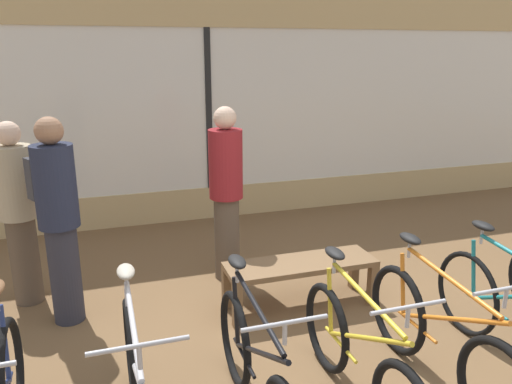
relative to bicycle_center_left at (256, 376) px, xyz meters
The scene contains 10 objects.
ground_plane 0.81m from the bicycle_center_left, 24.75° to the left, with size 24.00×24.00×0.00m, color brown.
shop_back_wall 4.38m from the bicycle_center_left, 81.02° to the left, with size 12.00×0.08×3.20m.
bicycle_center_left is the anchor object (origin of this frame).
bicycle_center 0.69m from the bicycle_center_left, ahead, with size 0.46×1.67×1.01m.
bicycle_center_right 1.32m from the bicycle_center_left, ahead, with size 0.46×1.77×1.03m.
bicycle_right 2.02m from the bicycle_center_left, ahead, with size 0.46×1.70×1.04m.
display_bench 1.62m from the bicycle_center_left, 57.48° to the left, with size 1.40×0.44×0.45m.
customer_near_rack 2.29m from the bicycle_center_left, 80.01° to the left, with size 0.40×0.40×1.80m.
customer_by_window 2.22m from the bicycle_center_left, 123.65° to the left, with size 0.48×0.56×1.81m.
customer_mid_floor 2.81m from the bicycle_center_left, 124.52° to the left, with size 0.44×0.55×1.73m.
Camera 1 is at (-1.47, -2.83, 2.33)m, focal length 35.00 mm.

